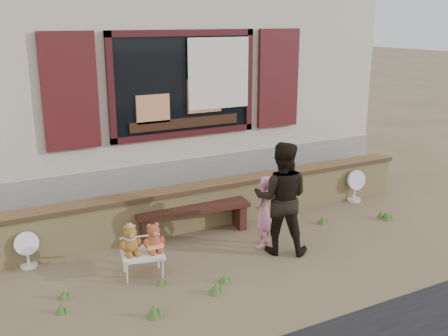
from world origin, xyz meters
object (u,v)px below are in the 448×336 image
child (264,212)px  adult (281,198)px  teddy_bear_right (153,237)px  teddy_bear_left (130,239)px  folding_chair (142,254)px  bench (193,214)px

child → adult: adult is taller
teddy_bear_right → child: size_ratio=0.36×
teddy_bear_left → adult: adult is taller
teddy_bear_right → adult: size_ratio=0.24×
teddy_bear_left → folding_chair: bearing=-0.0°
teddy_bear_right → child: (1.63, 0.06, 0.01)m
folding_chair → teddy_bear_left: bearing=180.0°
teddy_bear_left → adult: (2.02, -0.25, 0.27)m
teddy_bear_right → adult: adult is taller
bench → adult: 1.42m
teddy_bear_left → adult: size_ratio=0.25×
teddy_bear_right → child: child is taller
bench → teddy_bear_right: teddy_bear_right is taller
folding_chair → adult: (1.89, -0.22, 0.48)m
adult → bench: bearing=-17.8°
folding_chair → teddy_bear_right: 0.26m
folding_chair → teddy_bear_right: teddy_bear_right is taller
teddy_bear_left → teddy_bear_right: teddy_bear_left is taller
bench → folding_chair: 1.39m
teddy_bear_left → child: size_ratio=0.37×
bench → teddy_bear_left: (-1.22, -0.84, 0.18)m
teddy_bear_right → child: bearing=14.5°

